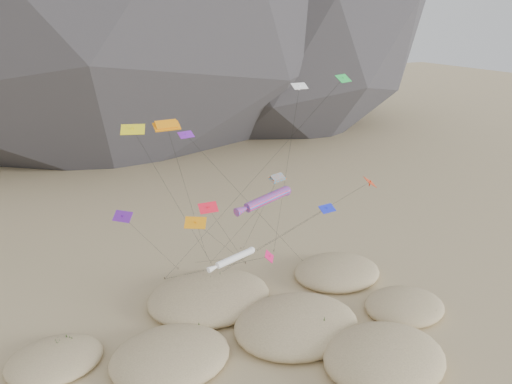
% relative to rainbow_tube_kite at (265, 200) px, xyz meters
% --- Properties ---
extents(ground, '(500.00, 500.00, 0.00)m').
position_rel_rainbow_tube_kite_xyz_m(ground, '(-3.84, -13.31, -13.13)').
color(ground, '#CCB789').
rests_on(ground, ground).
extents(dunes, '(49.25, 35.46, 4.09)m').
position_rel_rainbow_tube_kite_xyz_m(dunes, '(-5.43, -9.96, -12.40)').
color(dunes, '#CCB789').
rests_on(dunes, ground).
extents(dune_grass, '(42.09, 30.02, 1.45)m').
position_rel_rainbow_tube_kite_xyz_m(dune_grass, '(-4.04, -9.10, -12.28)').
color(dune_grass, black).
rests_on(dune_grass, ground).
extents(kite_stakes, '(19.69, 7.77, 0.30)m').
position_rel_rainbow_tube_kite_xyz_m(kite_stakes, '(-0.94, 9.26, -12.98)').
color(kite_stakes, '#3F2D1E').
rests_on(kite_stakes, ground).
extents(rainbow_tube_kite, '(8.52, 12.93, 14.09)m').
position_rel_rainbow_tube_kite_xyz_m(rainbow_tube_kite, '(0.00, 0.00, 0.00)').
color(rainbow_tube_kite, '#FF1A47').
rests_on(rainbow_tube_kite, ground).
extents(white_tube_kite, '(5.83, 20.73, 10.93)m').
position_rel_rainbow_tube_kite_xyz_m(white_tube_kite, '(-7.39, -7.35, -2.80)').
color(white_tube_kite, white).
rests_on(white_tube_kite, ground).
extents(orange_parafoil, '(9.74, 13.31, 23.67)m').
position_rel_rainbow_tube_kite_xyz_m(orange_parafoil, '(-11.29, 0.57, 9.77)').
color(orange_parafoil, orange).
rests_on(orange_parafoil, ground).
extents(multi_parafoil, '(3.57, 16.17, 16.78)m').
position_rel_rainbow_tube_kite_xyz_m(multi_parafoil, '(0.66, -1.64, 3.01)').
color(multi_parafoil, '#EF5B19').
rests_on(multi_parafoil, ground).
extents(delta_kites, '(31.07, 17.93, 26.92)m').
position_rel_rainbow_tube_kite_xyz_m(delta_kites, '(-2.95, -1.51, 3.77)').
color(delta_kites, white).
rests_on(delta_kites, ground).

